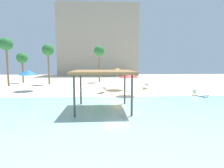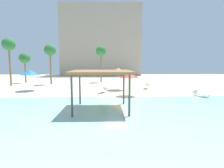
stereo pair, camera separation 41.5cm
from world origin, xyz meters
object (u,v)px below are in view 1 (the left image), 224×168
at_px(lounge_chair_2, 102,90).
at_px(lounge_chair_1, 146,86).
at_px(shade_pavilion, 103,73).
at_px(palm_tree_2, 22,59).
at_px(beach_umbrella_blue_1, 28,72).
at_px(beach_umbrella_orange_2, 117,71).
at_px(palm_tree_3, 48,51).
at_px(beach_umbrella_red_0, 129,75).
at_px(lounge_chair_0, 199,93).
at_px(palm_tree_1, 6,45).
at_px(palm_tree_0, 99,52).

bearing_deg(lounge_chair_2, lounge_chair_1, 143.09).
bearing_deg(shade_pavilion, palm_tree_2, 125.29).
distance_m(beach_umbrella_blue_1, beach_umbrella_orange_2, 11.17).
bearing_deg(beach_umbrella_orange_2, palm_tree_3, 146.87).
relative_size(beach_umbrella_red_0, palm_tree_3, 0.38).
height_order(lounge_chair_1, palm_tree_3, palm_tree_3).
distance_m(lounge_chair_0, lounge_chair_1, 7.49).
bearing_deg(palm_tree_3, palm_tree_2, 154.27).
relative_size(shade_pavilion, lounge_chair_1, 2.24).
height_order(palm_tree_1, palm_tree_2, palm_tree_1).
xyz_separation_m(palm_tree_1, palm_tree_3, (5.40, 2.32, -0.63)).
bearing_deg(palm_tree_1, beach_umbrella_blue_1, -45.56).
height_order(shade_pavilion, palm_tree_0, palm_tree_0).
bearing_deg(lounge_chair_2, palm_tree_1, -92.66).
height_order(lounge_chair_2, palm_tree_3, palm_tree_3).
xyz_separation_m(lounge_chair_0, lounge_chair_2, (-10.19, 2.83, 0.00)).
bearing_deg(palm_tree_3, shade_pavilion, -63.09).
relative_size(shade_pavilion, palm_tree_0, 0.66).
xyz_separation_m(lounge_chair_0, palm_tree_1, (-24.33, 9.83, 5.75)).
bearing_deg(palm_tree_1, lounge_chair_1, -10.28).
height_order(beach_umbrella_red_0, palm_tree_2, palm_tree_2).
bearing_deg(lounge_chair_0, shade_pavilion, -76.93).
relative_size(palm_tree_0, palm_tree_1, 0.92).
distance_m(beach_umbrella_blue_1, palm_tree_2, 11.18).
bearing_deg(beach_umbrella_red_0, beach_umbrella_blue_1, 160.89).
bearing_deg(shade_pavilion, beach_umbrella_orange_2, 79.18).
bearing_deg(lounge_chair_0, lounge_chair_2, -119.10).
bearing_deg(beach_umbrella_orange_2, lounge_chair_2, -130.40).
relative_size(lounge_chair_0, lounge_chair_1, 1.01).
distance_m(beach_umbrella_red_0, beach_umbrella_orange_2, 4.62).
height_order(beach_umbrella_red_0, lounge_chair_2, beach_umbrella_red_0).
relative_size(lounge_chair_0, palm_tree_3, 0.30).
distance_m(beach_umbrella_red_0, lounge_chair_1, 6.68).
bearing_deg(beach_umbrella_blue_1, lounge_chair_0, -13.85).
height_order(beach_umbrella_red_0, palm_tree_1, palm_tree_1).
xyz_separation_m(lounge_chair_1, palm_tree_2, (-19.95, 8.49, 3.95)).
distance_m(shade_pavilion, palm_tree_3, 19.54).
xyz_separation_m(lounge_chair_0, palm_tree_3, (-18.93, 12.15, 5.12)).
bearing_deg(lounge_chair_2, palm_tree_3, -113.15).
distance_m(palm_tree_2, palm_tree_3, 5.94).
bearing_deg(palm_tree_3, beach_umbrella_blue_1, -93.40).
bearing_deg(palm_tree_2, palm_tree_0, 2.06).
relative_size(beach_umbrella_orange_2, lounge_chair_1, 1.45).
height_order(beach_umbrella_blue_1, beach_umbrella_orange_2, beach_umbrella_orange_2).
relative_size(beach_umbrella_orange_2, lounge_chair_2, 1.44).
bearing_deg(palm_tree_0, lounge_chair_2, -87.75).
height_order(beach_umbrella_blue_1, palm_tree_2, palm_tree_2).
bearing_deg(palm_tree_2, palm_tree_1, -91.85).
bearing_deg(beach_umbrella_orange_2, lounge_chair_0, -32.12).
bearing_deg(lounge_chair_1, lounge_chair_0, 62.27).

